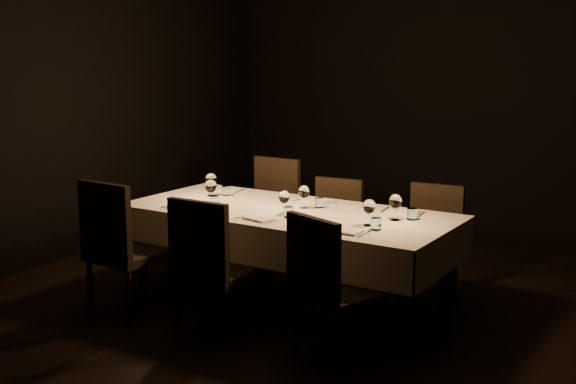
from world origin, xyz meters
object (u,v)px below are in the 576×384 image
Objects in this scene: chair_near_left at (120,244)px; chair_far_right at (432,236)px; dining_table at (288,220)px; chair_far_center at (334,226)px; chair_far_left at (269,209)px; chair_near_right at (327,283)px; chair_near_center at (210,262)px.

chair_near_left is 1.14× the size of chair_far_right.
chair_far_center is (-0.00, 0.72, -0.20)m from dining_table.
chair_far_left is 1.13× the size of chair_far_center.
chair_near_right is (1.67, 0.10, -0.03)m from chair_near_left.
dining_table is 1.07m from chair_far_left.
chair_far_left reaches higher than chair_near_center.
chair_far_left is at bearing 169.58° from chair_far_center.
dining_table is at bearing -139.30° from chair_far_right.
chair_near_center is 1.54m from chair_far_center.
chair_near_center is at bearing -123.28° from chair_far_right.
chair_near_center is 1.72m from chair_far_left.
chair_near_center is at bearing -98.78° from chair_far_center.
chair_near_left is at bearing -139.28° from chair_far_right.
chair_far_right is (0.08, 1.56, -0.03)m from chair_near_right.
chair_near_right is at bearing -45.23° from chair_far_left.
chair_near_left is 1.17× the size of chair_far_center.
chair_near_left is 1.67m from chair_far_left.
dining_table is 2.62× the size of chair_near_right.
chair_far_left is 1.55m from chair_far_right.
chair_near_left is at bearing 23.58° from chair_near_right.
dining_table is 0.75m from chair_far_center.
dining_table is 2.54× the size of chair_far_left.
chair_near_center is 1.11× the size of chair_far_center.
dining_table is 1.09m from chair_near_right.
chair_far_right is at bearing 43.46° from dining_table.
chair_near_right is at bearing -174.16° from chair_near_left.
chair_near_left is at bearing 2.05° from chair_near_center.
chair_near_right is 1.07× the size of chair_far_right.
chair_far_left is (-1.47, 1.55, 0.01)m from chair_near_right.
chair_far_center is (-0.77, 1.48, -0.04)m from chair_near_right.
chair_near_right reaches higher than dining_table.
chair_far_left is (-0.59, 1.61, 0.00)m from chair_near_center.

